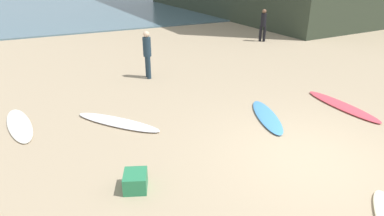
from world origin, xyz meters
TOP-DOWN VIEW (x-y plane):
  - ground_plane at (0.00, 0.00)m, footprint 120.00×120.00m
  - surfboard_1 at (0.42, 1.97)m, footprint 1.23×2.15m
  - surfboard_2 at (2.79, 1.62)m, footprint 0.53×2.50m
  - surfboard_3 at (-5.51, 4.28)m, footprint 0.81×2.27m
  - surfboard_4 at (-3.24, 3.33)m, footprint 1.95×2.20m
  - beachgoer_near at (5.85, 9.56)m, footprint 0.40×0.40m
  - beachgoer_mid at (-1.34, 6.49)m, footprint 0.29×0.34m
  - beach_cooler at (-3.58, 0.57)m, footprint 0.56×0.59m

SIDE VIEW (x-z plane):
  - ground_plane at x=0.00m, z-range 0.00..0.00m
  - surfboard_3 at x=-5.51m, z-range 0.00..0.06m
  - surfboard_2 at x=2.79m, z-range 0.00..0.08m
  - surfboard_1 at x=0.42m, z-range 0.00..0.08m
  - surfboard_4 at x=-3.24m, z-range 0.00..0.09m
  - beach_cooler at x=-3.58m, z-range 0.00..0.33m
  - beachgoer_near at x=5.85m, z-range 0.09..1.70m
  - beachgoer_mid at x=-1.34m, z-range 0.09..1.74m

